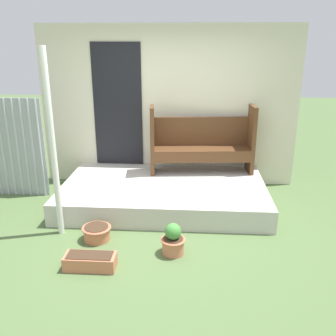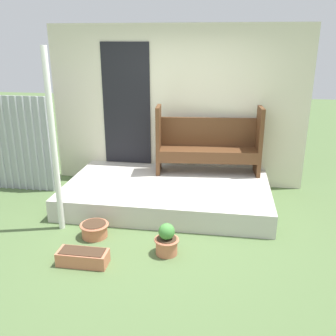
% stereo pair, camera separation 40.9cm
% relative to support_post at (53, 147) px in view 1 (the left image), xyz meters
% --- Properties ---
extents(ground_plane, '(24.00, 24.00, 0.00)m').
position_rel_support_post_xyz_m(ground_plane, '(1.24, 0.12, -1.15)').
color(ground_plane, '#516B3D').
extents(porch_slab, '(3.01, 1.78, 0.31)m').
position_rel_support_post_xyz_m(porch_slab, '(1.25, 1.01, -0.99)').
color(porch_slab, beige).
rests_on(porch_slab, ground_plane).
extents(house_wall, '(4.21, 0.08, 2.60)m').
position_rel_support_post_xyz_m(house_wall, '(1.21, 1.93, 0.15)').
color(house_wall, beige).
rests_on(house_wall, ground_plane).
extents(support_post, '(0.07, 0.07, 2.30)m').
position_rel_support_post_xyz_m(support_post, '(0.00, 0.00, 0.00)').
color(support_post, white).
rests_on(support_post, ground_plane).
extents(bench, '(1.66, 0.55, 1.07)m').
position_rel_support_post_xyz_m(bench, '(1.81, 1.61, -0.32)').
color(bench, '#54331C').
rests_on(bench, porch_slab).
extents(flower_pot_left, '(0.36, 0.36, 0.18)m').
position_rel_support_post_xyz_m(flower_pot_left, '(0.50, -0.15, -1.05)').
color(flower_pot_left, '#C67251').
rests_on(flower_pot_left, ground_plane).
extents(flower_pot_middle, '(0.29, 0.29, 0.38)m').
position_rel_support_post_xyz_m(flower_pot_middle, '(1.46, -0.40, -0.98)').
color(flower_pot_middle, '#C67251').
rests_on(flower_pot_middle, ground_plane).
extents(planter_box_rect, '(0.56, 0.23, 0.17)m').
position_rel_support_post_xyz_m(planter_box_rect, '(0.58, -0.75, -1.07)').
color(planter_box_rect, '#C67251').
rests_on(planter_box_rect, ground_plane).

